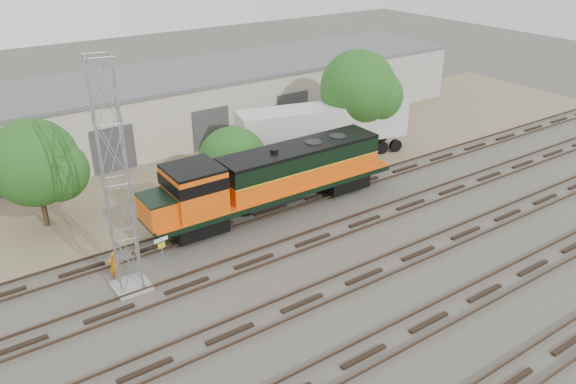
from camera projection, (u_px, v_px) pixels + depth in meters
ground at (329, 252)px, 31.57m from camera, size 140.00×140.00×0.00m
dirt_strip at (207, 166)px, 42.70m from camera, size 80.00×16.00×0.02m
tracks at (364, 276)px, 29.31m from camera, size 80.00×20.40×0.28m
warehouse at (162, 106)px, 47.49m from camera, size 58.40×10.40×5.30m
locomotive at (270, 178)px, 34.99m from camera, size 17.07×3.00×4.10m
signal_tower at (117, 186)px, 26.07m from camera, size 1.73×1.73×11.77m
sign_post at (162, 247)px, 29.49m from camera, size 0.80×0.13×1.95m
worker at (115, 266)px, 28.82m from camera, size 0.70×0.56×1.69m
semi_trailer at (327, 125)px, 43.38m from camera, size 13.71×5.78×4.14m
dumpster_blue at (341, 119)px, 50.47m from camera, size 1.70×1.60×1.50m
dumpster_red at (384, 106)px, 54.12m from camera, size 1.93×1.88×1.40m
tree_west at (40, 165)px, 32.58m from camera, size 5.42×5.17×6.76m
tree_mid at (238, 163)px, 38.03m from camera, size 5.04×4.80×4.80m
tree_east at (363, 90)px, 43.83m from camera, size 6.24×5.94×8.03m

